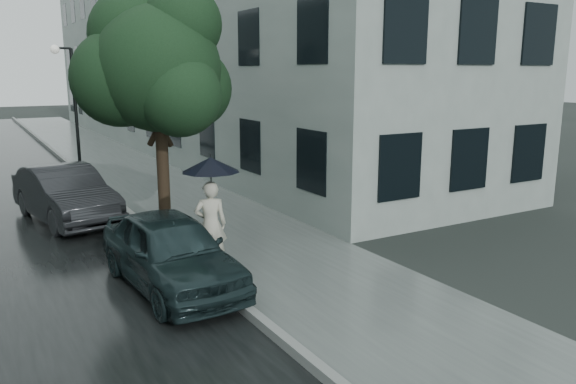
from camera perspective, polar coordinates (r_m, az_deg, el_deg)
ground at (r=10.16m, az=2.24°, el=-9.14°), size 120.00×120.00×0.00m
sidewalk at (r=21.02m, az=-14.90°, el=1.62°), size 3.50×60.00×0.01m
kerb_near at (r=20.62m, az=-19.80°, el=1.31°), size 0.15×60.00×0.15m
building_near at (r=29.46m, az=-9.32°, el=13.55°), size 7.02×36.00×9.00m
pedestrian at (r=10.77m, az=-7.86°, el=-3.27°), size 0.71×0.57×1.67m
umbrella at (r=10.56m, az=-7.87°, el=2.77°), size 1.39×1.39×1.24m
street_tree at (r=12.80m, az=-13.20°, el=12.25°), size 3.56×3.24×5.53m
lamp_post at (r=22.07m, az=-21.24°, el=8.65°), size 0.85×0.33×4.62m
car_near at (r=9.93m, az=-11.80°, el=-5.88°), size 1.78×3.92×1.30m
car_far at (r=15.05m, az=-21.68°, el=-0.21°), size 2.15×4.37×1.38m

